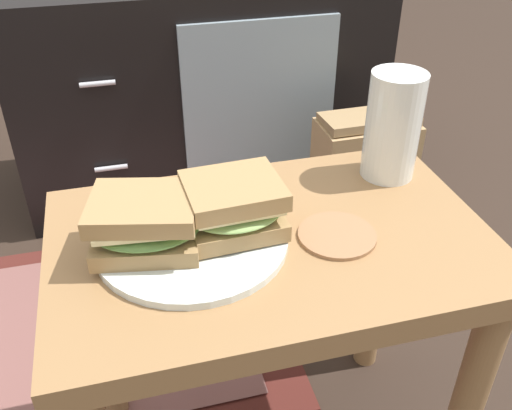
{
  "coord_description": "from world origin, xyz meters",
  "views": [
    {
      "loc": [
        -0.17,
        -0.55,
        0.89
      ],
      "look_at": [
        -0.02,
        0.0,
        0.51
      ],
      "focal_mm": 39.91,
      "sensor_mm": 36.0,
      "label": 1
    }
  ],
  "objects_px": {
    "sandwich_back": "(234,206)",
    "paper_bag": "(361,182)",
    "plate": "(192,240)",
    "coaster": "(337,235)",
    "beer_glass": "(393,127)",
    "tv_cabinet": "(198,84)",
    "sandwich_front": "(145,223)"
  },
  "relations": [
    {
      "from": "sandwich_back",
      "to": "beer_glass",
      "type": "bearing_deg",
      "value": 20.06
    },
    {
      "from": "beer_glass",
      "to": "coaster",
      "type": "bearing_deg",
      "value": -135.13
    },
    {
      "from": "sandwich_front",
      "to": "coaster",
      "type": "bearing_deg",
      "value": -7.52
    },
    {
      "from": "plate",
      "to": "coaster",
      "type": "relative_size",
      "value": 2.4
    },
    {
      "from": "plate",
      "to": "paper_bag",
      "type": "relative_size",
      "value": 0.68
    },
    {
      "from": "sandwich_back",
      "to": "paper_bag",
      "type": "xyz_separation_m",
      "value": [
        0.43,
        0.51,
        -0.33
      ]
    },
    {
      "from": "tv_cabinet",
      "to": "coaster",
      "type": "distance_m",
      "value": 0.99
    },
    {
      "from": "tv_cabinet",
      "to": "sandwich_front",
      "type": "xyz_separation_m",
      "value": [
        -0.22,
        -0.94,
        0.21
      ]
    },
    {
      "from": "sandwich_front",
      "to": "beer_glass",
      "type": "relative_size",
      "value": 0.96
    },
    {
      "from": "plate",
      "to": "sandwich_front",
      "type": "bearing_deg",
      "value": -177.52
    },
    {
      "from": "plate",
      "to": "paper_bag",
      "type": "bearing_deg",
      "value": 46.67
    },
    {
      "from": "sandwich_front",
      "to": "beer_glass",
      "type": "distance_m",
      "value": 0.38
    },
    {
      "from": "sandwich_front",
      "to": "sandwich_back",
      "type": "height_order",
      "value": "sandwich_back"
    },
    {
      "from": "plate",
      "to": "paper_bag",
      "type": "height_order",
      "value": "plate"
    },
    {
      "from": "coaster",
      "to": "sandwich_front",
      "type": "bearing_deg",
      "value": 172.48
    },
    {
      "from": "sandwich_front",
      "to": "paper_bag",
      "type": "xyz_separation_m",
      "value": [
        0.54,
        0.51,
        -0.33
      ]
    },
    {
      "from": "sandwich_back",
      "to": "paper_bag",
      "type": "relative_size",
      "value": 0.37
    },
    {
      "from": "coaster",
      "to": "tv_cabinet",
      "type": "bearing_deg",
      "value": 90.98
    },
    {
      "from": "plate",
      "to": "tv_cabinet",
      "type": "bearing_deg",
      "value": 80.16
    },
    {
      "from": "sandwich_back",
      "to": "sandwich_front",
      "type": "bearing_deg",
      "value": -177.52
    },
    {
      "from": "tv_cabinet",
      "to": "sandwich_back",
      "type": "bearing_deg",
      "value": -96.61
    },
    {
      "from": "sandwich_back",
      "to": "coaster",
      "type": "relative_size",
      "value": 1.31
    },
    {
      "from": "sandwich_front",
      "to": "coaster",
      "type": "height_order",
      "value": "sandwich_front"
    },
    {
      "from": "tv_cabinet",
      "to": "paper_bag",
      "type": "relative_size",
      "value": 2.73
    },
    {
      "from": "beer_glass",
      "to": "coaster",
      "type": "height_order",
      "value": "beer_glass"
    },
    {
      "from": "tv_cabinet",
      "to": "sandwich_back",
      "type": "height_order",
      "value": "tv_cabinet"
    },
    {
      "from": "sandwich_front",
      "to": "plate",
      "type": "bearing_deg",
      "value": 2.48
    },
    {
      "from": "coaster",
      "to": "beer_glass",
      "type": "bearing_deg",
      "value": 44.87
    },
    {
      "from": "plate",
      "to": "sandwich_back",
      "type": "height_order",
      "value": "sandwich_back"
    },
    {
      "from": "beer_glass",
      "to": "tv_cabinet",
      "type": "bearing_deg",
      "value": 99.79
    },
    {
      "from": "plate",
      "to": "paper_bag",
      "type": "distance_m",
      "value": 0.76
    },
    {
      "from": "sandwich_front",
      "to": "coaster",
      "type": "xyz_separation_m",
      "value": [
        0.23,
        -0.03,
        -0.04
      ]
    }
  ]
}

